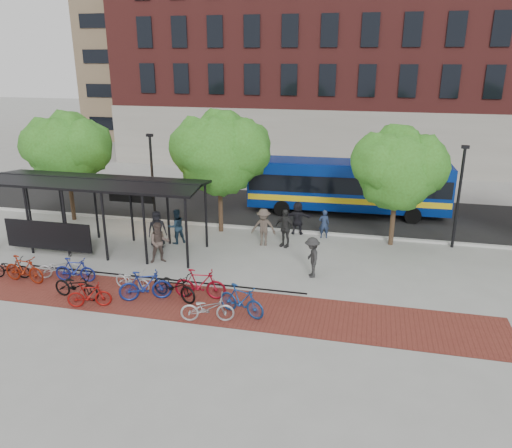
% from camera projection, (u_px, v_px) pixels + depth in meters
% --- Properties ---
extents(ground, '(160.00, 160.00, 0.00)m').
position_uv_depth(ground, '(262.00, 258.00, 23.64)').
color(ground, '#9E9E99').
rests_on(ground, ground).
extents(asphalt_street, '(160.00, 8.00, 0.01)m').
position_uv_depth(asphalt_street, '(289.00, 210.00, 31.01)').
color(asphalt_street, black).
rests_on(asphalt_street, ground).
extents(curb, '(160.00, 0.25, 0.12)m').
position_uv_depth(curb, '(277.00, 230.00, 27.31)').
color(curb, '#B7B7B2').
rests_on(curb, ground).
extents(brick_strip, '(24.00, 3.00, 0.01)m').
position_uv_depth(brick_strip, '(184.00, 302.00, 19.45)').
color(brick_strip, maroon).
rests_on(brick_strip, ground).
extents(bike_rack_rail, '(12.00, 0.05, 0.95)m').
position_uv_depth(bike_rack_rail, '(162.00, 289.00, 20.56)').
color(bike_rack_rail, black).
rests_on(bike_rack_rail, ground).
extents(building_brick, '(55.00, 14.00, 20.00)m').
position_uv_depth(building_brick, '(443.00, 44.00, 42.26)').
color(building_brick, maroon).
rests_on(building_brick, ground).
extents(building_tower, '(22.00, 22.00, 30.00)m').
position_uv_depth(building_tower, '(203.00, 3.00, 59.14)').
color(building_tower, '#7A664C').
rests_on(building_tower, ground).
extents(bus_shelter, '(10.60, 3.07, 3.60)m').
position_uv_depth(bus_shelter, '(95.00, 190.00, 23.98)').
color(bus_shelter, black).
rests_on(bus_shelter, ground).
extents(tree_a, '(4.90, 4.00, 6.18)m').
position_uv_depth(tree_a, '(67.00, 147.00, 27.92)').
color(tree_a, '#382619').
rests_on(tree_a, ground).
extents(tree_b, '(5.15, 4.20, 6.47)m').
position_uv_depth(tree_b, '(221.00, 150.00, 25.92)').
color(tree_b, '#382619').
rests_on(tree_b, ground).
extents(tree_c, '(4.66, 3.80, 5.92)m').
position_uv_depth(tree_c, '(400.00, 166.00, 24.12)').
color(tree_c, '#382619').
rests_on(tree_c, ground).
extents(lamp_post_left, '(0.35, 0.20, 5.12)m').
position_uv_depth(lamp_post_left, '(152.00, 177.00, 27.58)').
color(lamp_post_left, black).
rests_on(lamp_post_left, ground).
extents(lamp_post_right, '(0.35, 0.20, 5.12)m').
position_uv_depth(lamp_post_right, '(459.00, 194.00, 24.15)').
color(lamp_post_right, black).
rests_on(lamp_post_right, ground).
extents(bus, '(11.87, 3.17, 3.18)m').
position_uv_depth(bus, '(347.00, 184.00, 29.80)').
color(bus, navy).
rests_on(bus, ground).
extents(bike_0, '(1.81, 0.85, 0.91)m').
position_uv_depth(bike_0, '(10.00, 268.00, 21.45)').
color(bike_0, black).
rests_on(bike_0, ground).
extents(bike_1, '(2.01, 0.75, 1.18)m').
position_uv_depth(bike_1, '(24.00, 269.00, 21.00)').
color(bike_1, maroon).
rests_on(bike_1, ground).
extents(bike_2, '(1.90, 1.28, 0.95)m').
position_uv_depth(bike_2, '(59.00, 267.00, 21.49)').
color(bike_2, '#9E9EA0').
rests_on(bike_2, ground).
extents(bike_3, '(1.82, 0.70, 1.07)m').
position_uv_depth(bike_3, '(75.00, 270.00, 21.08)').
color(bike_3, navy).
rests_on(bike_3, ground).
extents(bike_4, '(2.11, 0.94, 1.07)m').
position_uv_depth(bike_4, '(76.00, 286.00, 19.61)').
color(bike_4, black).
rests_on(bike_4, ground).
extents(bike_5, '(1.72, 0.99, 1.00)m').
position_uv_depth(bike_5, '(89.00, 295.00, 18.94)').
color(bike_5, maroon).
rests_on(bike_5, ground).
extents(bike_6, '(1.77, 0.91, 0.89)m').
position_uv_depth(bike_6, '(132.00, 280.00, 20.35)').
color(bike_6, silver).
rests_on(bike_6, ground).
extents(bike_7, '(2.12, 1.35, 1.24)m').
position_uv_depth(bike_7, '(145.00, 286.00, 19.44)').
color(bike_7, navy).
rests_on(bike_7, ground).
extents(bike_8, '(2.28, 1.44, 1.13)m').
position_uv_depth(bike_8, '(174.00, 286.00, 19.54)').
color(bike_8, black).
rests_on(bike_8, ground).
extents(bike_9, '(2.11, 0.79, 1.24)m').
position_uv_depth(bike_9, '(200.00, 284.00, 19.57)').
color(bike_9, maroon).
rests_on(bike_9, ground).
extents(bike_10, '(2.05, 1.10, 1.03)m').
position_uv_depth(bike_10, '(207.00, 308.00, 17.93)').
color(bike_10, '#A0A0A3').
rests_on(bike_10, ground).
extents(bike_11, '(2.04, 1.22, 1.18)m').
position_uv_depth(bike_11, '(241.00, 300.00, 18.32)').
color(bike_11, navy).
rests_on(bike_11, ground).
extents(pedestrian_0, '(1.09, 0.99, 1.87)m').
position_uv_depth(pedestrian_0, '(157.00, 229.00, 24.79)').
color(pedestrian_0, black).
rests_on(pedestrian_0, ground).
extents(pedestrian_2, '(1.10, 1.10, 1.80)m').
position_uv_depth(pedestrian_2, '(176.00, 226.00, 25.28)').
color(pedestrian_2, '#1A2D3E').
rests_on(pedestrian_2, ground).
extents(pedestrian_3, '(1.26, 0.74, 1.93)m').
position_uv_depth(pedestrian_3, '(263.00, 227.00, 24.97)').
color(pedestrian_3, '#4B4138').
rests_on(pedestrian_3, ground).
extents(pedestrian_4, '(1.23, 0.91, 1.94)m').
position_uv_depth(pedestrian_4, '(285.00, 228.00, 24.83)').
color(pedestrian_4, '#282828').
rests_on(pedestrian_4, ground).
extents(pedestrian_5, '(1.70, 0.64, 1.79)m').
position_uv_depth(pedestrian_5, '(298.00, 218.00, 26.61)').
color(pedestrian_5, black).
rests_on(pedestrian_5, ground).
extents(pedestrian_7, '(0.63, 0.48, 1.53)m').
position_uv_depth(pedestrian_7, '(324.00, 224.00, 26.09)').
color(pedestrian_7, '#1F2C4A').
rests_on(pedestrian_7, ground).
extents(pedestrian_8, '(1.18, 1.10, 1.94)m').
position_uv_depth(pedestrian_8, '(159.00, 243.00, 22.91)').
color(pedestrian_8, brown).
rests_on(pedestrian_8, ground).
extents(pedestrian_9, '(0.98, 1.31, 1.80)m').
position_uv_depth(pedestrian_9, '(312.00, 257.00, 21.42)').
color(pedestrian_9, '#282828').
rests_on(pedestrian_9, ground).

